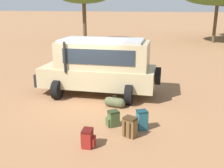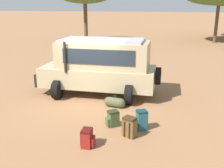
# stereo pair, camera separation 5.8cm
# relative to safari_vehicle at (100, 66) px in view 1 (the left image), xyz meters

# --- Properties ---
(ground_plane) EXTENTS (320.00, 320.00, 0.00)m
(ground_plane) POSITION_rel_safari_vehicle_xyz_m (-0.19, -0.92, -1.29)
(ground_plane) COLOR #936642
(safari_vehicle) EXTENTS (5.42, 2.95, 2.44)m
(safari_vehicle) POSITION_rel_safari_vehicle_xyz_m (0.00, 0.00, 0.00)
(safari_vehicle) COLOR tan
(safari_vehicle) RESTS_ON ground_plane
(backpack_beside_front_wheel) EXTENTS (0.47, 0.46, 0.52)m
(backpack_beside_front_wheel) POSITION_rel_safari_vehicle_xyz_m (1.40, -2.95, -1.04)
(backpack_beside_front_wheel) COLOR #42562D
(backpack_beside_front_wheel) RESTS_ON ground_plane
(backpack_cluster_center) EXTENTS (0.46, 0.45, 0.63)m
(backpack_cluster_center) POSITION_rel_safari_vehicle_xyz_m (2.09, -3.50, -0.99)
(backpack_cluster_center) COLOR brown
(backpack_cluster_center) RESTS_ON ground_plane
(backpack_near_rear_wheel) EXTENTS (0.41, 0.41, 0.52)m
(backpack_near_rear_wheel) POSITION_rel_safari_vehicle_xyz_m (1.08, -4.40, -1.04)
(backpack_near_rear_wheel) COLOR maroon
(backpack_near_rear_wheel) RESTS_ON ground_plane
(backpack_outermost) EXTENTS (0.46, 0.42, 0.63)m
(backpack_outermost) POSITION_rel_safari_vehicle_xyz_m (2.33, -2.93, -0.99)
(backpack_outermost) COLOR #235B6B
(backpack_outermost) RESTS_ON ground_plane
(duffel_bag_low_black_case) EXTENTS (0.85, 0.43, 0.47)m
(duffel_bag_low_black_case) POSITION_rel_safari_vehicle_xyz_m (1.01, -1.32, -1.11)
(duffel_bag_low_black_case) COLOR #4C5133
(duffel_bag_low_black_case) RESTS_ON ground_plane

